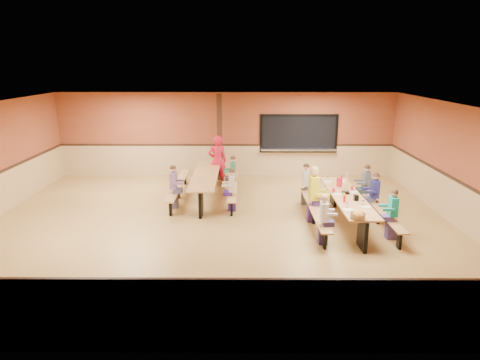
{
  "coord_description": "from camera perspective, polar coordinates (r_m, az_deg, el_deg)",
  "views": [
    {
      "loc": [
        0.57,
        -10.21,
        3.98
      ],
      "look_at": [
        0.52,
        0.12,
        1.15
      ],
      "focal_mm": 32.0,
      "sensor_mm": 36.0,
      "label": 1
    }
  ],
  "objects": [
    {
      "name": "ground",
      "position": [
        10.97,
        -2.75,
        -5.97
      ],
      "size": [
        12.0,
        12.0,
        0.0
      ],
      "primitive_type": "plane",
      "color": "olive",
      "rests_on": "ground"
    },
    {
      "name": "punch_pitcher",
      "position": [
        11.95,
        13.1,
        -0.28
      ],
      "size": [
        0.16,
        0.16,
        0.22
      ],
      "primitive_type": "cylinder",
      "color": "red",
      "rests_on": "cafeteria_table_main"
    },
    {
      "name": "seated_child_white_left",
      "position": [
        9.82,
        11.09,
        -5.25
      ],
      "size": [
        0.34,
        0.28,
        1.15
      ],
      "primitive_type": null,
      "color": "silver",
      "rests_on": "ground"
    },
    {
      "name": "napkin_dispenser",
      "position": [
        10.82,
        15.22,
        -2.3
      ],
      "size": [
        0.1,
        0.14,
        0.13
      ],
      "primitive_type": "cube",
      "color": "black",
      "rests_on": "cafeteria_table_main"
    },
    {
      "name": "cafeteria_table_main",
      "position": [
        11.22,
        14.02,
        -3.09
      ],
      "size": [
        1.91,
        3.7,
        0.74
      ],
      "color": "#B37C47",
      "rests_on": "ground"
    },
    {
      "name": "kitchen_pass_through",
      "position": [
        15.51,
        7.83,
        5.93
      ],
      "size": [
        2.78,
        0.28,
        1.38
      ],
      "color": "black",
      "rests_on": "ground"
    },
    {
      "name": "seated_adult_yellow",
      "position": [
        11.14,
        9.77,
        -1.92
      ],
      "size": [
        0.48,
        0.4,
        1.44
      ],
      "primitive_type": null,
      "color": "gold",
      "rests_on": "ground"
    },
    {
      "name": "seated_child_tan_sec",
      "position": [
        11.81,
        -1.09,
        -1.36
      ],
      "size": [
        0.36,
        0.29,
        1.18
      ],
      "primitive_type": null,
      "color": "#C3AFA0",
      "rests_on": "ground"
    },
    {
      "name": "chip_bowl",
      "position": [
        9.58,
        15.44,
        -4.55
      ],
      "size": [
        0.32,
        0.32,
        0.15
      ],
      "primitive_type": null,
      "color": "orange",
      "rests_on": "cafeteria_table_main"
    },
    {
      "name": "table_paddle",
      "position": [
        11.28,
        13.97,
        -1.11
      ],
      "size": [
        0.16,
        0.16,
        0.56
      ],
      "color": "black",
      "rests_on": "cafeteria_table_main"
    },
    {
      "name": "standing_woman",
      "position": [
        14.16,
        -3.03,
        2.55
      ],
      "size": [
        0.7,
        0.55,
        1.71
      ],
      "primitive_type": "imported",
      "rotation": [
        0.0,
        0.0,
        3.38
      ],
      "color": "red",
      "rests_on": "ground"
    },
    {
      "name": "cafeteria_table_second",
      "position": [
        12.98,
        -4.61,
        -0.17
      ],
      "size": [
        1.91,
        3.7,
        0.74
      ],
      "color": "#B37C47",
      "rests_on": "ground"
    },
    {
      "name": "room_envelope",
      "position": [
        10.74,
        -2.8,
        -2.53
      ],
      "size": [
        12.04,
        10.04,
        3.02
      ],
      "color": "brown",
      "rests_on": "ground"
    },
    {
      "name": "place_settings",
      "position": [
        11.14,
        14.1,
        -1.77
      ],
      "size": [
        0.65,
        3.3,
        0.11
      ],
      "primitive_type": null,
      "color": "beige",
      "rests_on": "cafeteria_table_main"
    },
    {
      "name": "seated_child_navy_right",
      "position": [
        11.79,
        17.48,
        -2.02
      ],
      "size": [
        0.37,
        0.31,
        1.22
      ],
      "primitive_type": null,
      "color": "navy",
      "rests_on": "ground"
    },
    {
      "name": "condiment_ketchup",
      "position": [
        10.59,
        13.75,
        -2.47
      ],
      "size": [
        0.06,
        0.06,
        0.17
      ],
      "primitive_type": "cylinder",
      "color": "#B2140F",
      "rests_on": "cafeteria_table_main"
    },
    {
      "name": "seated_child_green_sec",
      "position": [
        13.31,
        -0.93,
        0.61
      ],
      "size": [
        0.36,
        0.3,
        1.2
      ],
      "primitive_type": null,
      "color": "#2D7259",
      "rests_on": "ground"
    },
    {
      "name": "seated_child_teal_right",
      "position": [
        10.54,
        19.64,
        -4.32
      ],
      "size": [
        0.36,
        0.3,
        1.2
      ],
      "primitive_type": null,
      "color": "#168B7C",
      "rests_on": "ground"
    },
    {
      "name": "seated_child_char_right",
      "position": [
        12.55,
        16.41,
        -0.87
      ],
      "size": [
        0.38,
        0.31,
        1.23
      ],
      "primitive_type": null,
      "color": "#44484E",
      "rests_on": "ground"
    },
    {
      "name": "structural_post",
      "position": [
        14.84,
        -2.72,
        5.68
      ],
      "size": [
        0.18,
        0.18,
        3.0
      ],
      "primitive_type": "cube",
      "color": "black",
      "rests_on": "ground"
    },
    {
      "name": "seated_child_grey_left",
      "position": [
        12.49,
        8.73,
        -0.58
      ],
      "size": [
        0.36,
        0.3,
        1.2
      ],
      "primitive_type": null,
      "color": "#B8B8B8",
      "rests_on": "ground"
    },
    {
      "name": "condiment_mustard",
      "position": [
        10.78,
        13.7,
        -2.14
      ],
      "size": [
        0.06,
        0.06,
        0.17
      ],
      "primitive_type": "cylinder",
      "color": "yellow",
      "rests_on": "cafeteria_table_main"
    },
    {
      "name": "seated_child_purple_sec",
      "position": [
        12.18,
        -8.85,
        -0.93
      ],
      "size": [
        0.37,
        0.31,
        1.22
      ],
      "primitive_type": null,
      "color": "slate",
      "rests_on": "ground"
    }
  ]
}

